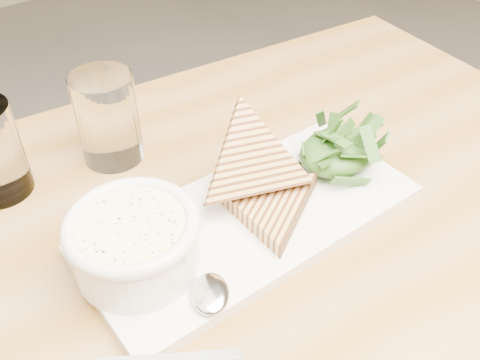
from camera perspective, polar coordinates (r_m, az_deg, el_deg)
table_top at (r=0.55m, az=-3.82°, el=-11.94°), size 1.20×0.87×0.04m
table_leg_br at (r=1.24m, az=8.18°, el=-1.50°), size 0.06×0.06×0.74m
platter at (r=0.58m, az=1.21°, el=-4.24°), size 0.37×0.17×0.01m
soup_bowl at (r=0.52m, az=-11.06°, el=-7.08°), size 0.12×0.12×0.05m
soup at (r=0.50m, az=-11.47°, el=-4.86°), size 0.10×0.10×0.01m
bowl_rim at (r=0.50m, az=-11.50°, el=-4.69°), size 0.13×0.13×0.01m
sandwich_flat at (r=0.57m, az=3.12°, el=-2.62°), size 0.19×0.19×0.02m
sandwich_lean at (r=0.57m, az=1.32°, el=1.92°), size 0.18×0.19×0.15m
salad_base at (r=0.64m, az=10.51°, el=3.03°), size 0.10×0.08×0.04m
arugula_pile at (r=0.63m, az=10.59°, el=3.56°), size 0.11×0.10×0.05m
spoon_bowl at (r=0.50m, az=-3.19°, el=-11.97°), size 0.06×0.06×0.01m
spoon_handle at (r=0.47m, az=-7.54°, el=-18.43°), size 0.11×0.07×0.00m
glass_far at (r=0.66m, az=-13.94°, el=6.40°), size 0.07×0.07×0.11m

